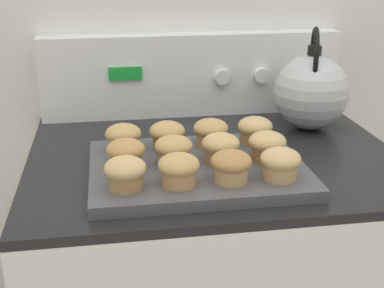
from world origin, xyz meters
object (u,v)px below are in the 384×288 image
Objects in this scene: muffin_r2_c0 at (123,137)px; muffin_r0_c2 at (231,166)px; muffin_r1_c3 at (267,145)px; muffin_r1_c2 at (221,147)px; muffin_r1_c1 at (174,150)px; muffin_r2_c1 at (167,134)px; muffin_r0_c3 at (280,163)px; muffin_r1_c0 at (126,153)px; muffin_r2_c2 at (211,132)px; tea_kettle at (311,90)px; muffin_r0_c1 at (179,169)px; muffin_pan at (197,169)px; muffin_r0_c0 at (125,172)px; muffin_r2_c3 at (255,130)px.

muffin_r0_c2 is at bearing -44.74° from muffin_r2_c0.
muffin_r1_c2 is at bearing 177.57° from muffin_r1_c3.
muffin_r0_c2 is 0.13m from muffin_r1_c1.
muffin_r0_c2 is at bearing -63.19° from muffin_r2_c1.
muffin_r1_c0 is at bearing 161.55° from muffin_r0_c3.
muffin_r1_c1 is 1.00× the size of muffin_r2_c1.
muffin_r1_c2 and muffin_r1_c3 have the same top height.
muffin_r1_c2 is (0.18, 0.00, 0.00)m from muffin_r1_c0.
muffin_r2_c2 is (0.09, 0.00, 0.00)m from muffin_r2_c1.
muffin_r2_c0 is 1.00× the size of muffin_r2_c2.
muffin_r2_c0 is at bearing 146.19° from muffin_r0_c3.
muffin_r0_c2 is at bearing -129.69° from tea_kettle.
muffin_r1_c0 is 1.00× the size of muffin_r1_c3.
muffin_r2_c0 is at bearing 116.21° from muffin_r0_c1.
muffin_r2_c1 is at bearing 116.99° from muffin_pan.
muffin_r1_c2 is at bearing 2.05° from muffin_pan.
muffin_r1_c0 is 1.00× the size of muffin_r1_c1.
muffin_r0_c1 is at bearing -116.63° from muffin_r2_c2.
muffin_r1_c0 reaches higher than muffin_pan.
muffin_r0_c1 is at bearing 179.37° from muffin_r0_c3.
muffin_r1_c3 is (0.27, -0.00, 0.00)m from muffin_r1_c0.
muffin_r0_c0 and muffin_r1_c0 have the same top height.
muffin_r1_c1 and muffin_r1_c3 have the same top height.
muffin_r1_c2 is at bearing 89.43° from muffin_r0_c2.
muffin_pan is at bearing 179.07° from muffin_r1_c3.
tea_kettle reaches higher than muffin_r2_c0.
muffin_r0_c1 is 0.12m from muffin_r1_c0.
muffin_r0_c1 is 0.09m from muffin_r1_c1.
muffin_r0_c0 and muffin_r2_c3 have the same top height.
muffin_r2_c3 is at bearing -141.13° from tea_kettle.
muffin_r0_c0 is 1.00× the size of muffin_r1_c2.
muffin_r2_c3 is (0.18, 0.09, 0.00)m from muffin_r1_c1.
muffin_pan is 0.17m from muffin_r2_c3.
muffin_r1_c3 is at bearing 17.58° from muffin_r0_c0.
muffin_r0_c3 is 0.20m from muffin_r2_c2.
muffin_r0_c3 and muffin_r2_c1 have the same top height.
muffin_pan is 0.06m from muffin_r1_c1.
muffin_r0_c1 is 0.48m from tea_kettle.
muffin_r0_c2 is at bearing -89.82° from muffin_r2_c2.
muffin_r0_c1 is 1.00× the size of muffin_r0_c3.
muffin_r2_c3 is (0.27, 0.00, 0.00)m from muffin_r2_c0.
muffin_r1_c0 is (-0.27, 0.09, 0.00)m from muffin_r0_c3.
muffin_r2_c3 is at bearing 88.62° from muffin_r0_c3.
muffin_r0_c1 is 0.20m from muffin_r2_c2.
muffin_r0_c1 and muffin_r2_c0 have the same top height.
tea_kettle is (0.44, 0.14, 0.04)m from muffin_r2_c0.
muffin_r1_c1 is 0.13m from muffin_r2_c2.
muffin_r0_c0 is 0.27m from muffin_r0_c3.
muffin_r1_c2 is (0.09, -0.00, 0.00)m from muffin_r1_c1.
muffin_r1_c0 and muffin_r2_c3 have the same top height.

